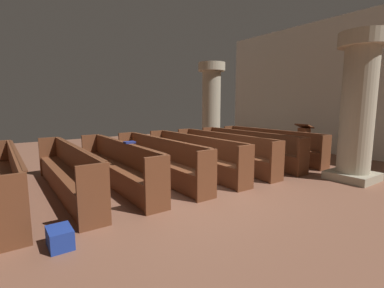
% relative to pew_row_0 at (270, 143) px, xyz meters
% --- Properties ---
extents(ground_plane, '(19.20, 19.20, 0.00)m').
position_rel_pew_row_0_xyz_m(ground_plane, '(1.00, -3.59, -0.48)').
color(ground_plane, brown).
extents(back_wall, '(10.00, 0.16, 4.50)m').
position_rel_pew_row_0_xyz_m(back_wall, '(1.00, 2.49, 1.77)').
color(back_wall, silver).
rests_on(back_wall, ground).
extents(pew_row_0, '(3.66, 0.46, 0.90)m').
position_rel_pew_row_0_xyz_m(pew_row_0, '(0.00, 0.00, 0.00)').
color(pew_row_0, brown).
rests_on(pew_row_0, ground).
extents(pew_row_1, '(3.66, 0.46, 0.90)m').
position_rel_pew_row_0_xyz_m(pew_row_1, '(0.00, -0.97, 0.00)').
color(pew_row_1, brown).
rests_on(pew_row_1, ground).
extents(pew_row_2, '(3.66, 0.47, 0.90)m').
position_rel_pew_row_0_xyz_m(pew_row_2, '(0.00, -1.95, 0.00)').
color(pew_row_2, brown).
rests_on(pew_row_2, ground).
extents(pew_row_3, '(3.66, 0.46, 0.90)m').
position_rel_pew_row_0_xyz_m(pew_row_3, '(0.00, -2.92, 0.00)').
color(pew_row_3, brown).
rests_on(pew_row_3, ground).
extents(pew_row_4, '(3.66, 0.46, 0.90)m').
position_rel_pew_row_0_xyz_m(pew_row_4, '(0.00, -3.89, 0.00)').
color(pew_row_4, brown).
rests_on(pew_row_4, ground).
extents(pew_row_5, '(3.66, 0.47, 0.90)m').
position_rel_pew_row_0_xyz_m(pew_row_5, '(0.00, -4.86, 0.00)').
color(pew_row_5, brown).
rests_on(pew_row_5, ground).
extents(pew_row_6, '(3.66, 0.46, 0.90)m').
position_rel_pew_row_0_xyz_m(pew_row_6, '(0.00, -5.84, 0.00)').
color(pew_row_6, brown).
rests_on(pew_row_6, ground).
extents(pew_row_7, '(3.66, 0.46, 0.90)m').
position_rel_pew_row_0_xyz_m(pew_row_7, '(0.00, -6.81, 0.00)').
color(pew_row_7, brown).
rests_on(pew_row_7, ground).
extents(pillar_aisle_side, '(0.99, 0.99, 3.19)m').
position_rel_pew_row_0_xyz_m(pillar_aisle_side, '(2.66, -0.41, 1.18)').
color(pillar_aisle_side, '#9F967E').
rests_on(pillar_aisle_side, ground).
extents(pillar_far_side, '(0.99, 0.99, 3.19)m').
position_rel_pew_row_0_xyz_m(pillar_far_side, '(-2.61, -0.20, 1.18)').
color(pillar_far_side, '#9F967E').
rests_on(pillar_far_side, ground).
extents(lectern, '(0.48, 0.45, 1.08)m').
position_rel_pew_row_0_xyz_m(lectern, '(0.52, 0.99, -0.03)').
color(lectern, brown).
rests_on(lectern, ground).
extents(hymn_book, '(0.16, 0.21, 0.04)m').
position_rel_pew_row_0_xyz_m(hymn_book, '(0.25, -4.68, 0.44)').
color(hymn_book, navy).
rests_on(hymn_book, pew_row_5).
extents(kneeler_box_blue, '(0.37, 0.26, 0.24)m').
position_rel_pew_row_0_xyz_m(kneeler_box_blue, '(2.06, -6.35, -0.36)').
color(kneeler_box_blue, navy).
rests_on(kneeler_box_blue, ground).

